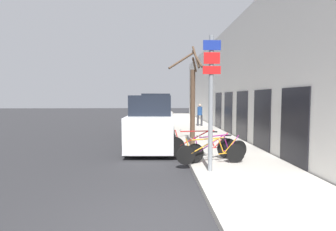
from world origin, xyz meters
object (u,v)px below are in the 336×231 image
signpost (211,99)px  parked_car_0 (152,125)px  bicycle_0 (211,152)px  street_tree (192,99)px  bicycle_1 (217,150)px  bicycle_2 (201,146)px  pedestrian_near (200,113)px  parked_car_1 (155,116)px

signpost → parked_car_0: (-1.74, 4.03, -1.14)m
bicycle_0 → street_tree: size_ratio=0.52×
bicycle_0 → bicycle_1: (0.28, 0.35, 0.01)m
bicycle_0 → bicycle_2: (-0.18, 0.86, 0.05)m
bicycle_0 → bicycle_2: bicycle_2 is taller
signpost → parked_car_0: size_ratio=0.85×
signpost → pedestrian_near: bearing=82.0°
bicycle_1 → street_tree: bearing=-10.1°
bicycle_2 → pedestrian_near: 10.45m
bicycle_1 → bicycle_2: bicycle_2 is taller
signpost → street_tree: street_tree is taller
signpost → parked_car_1: 9.29m
parked_car_0 → bicycle_2: bearing=-50.7°
bicycle_0 → parked_car_0: 3.81m
bicycle_1 → pedestrian_near: (1.21, 10.81, 0.55)m
bicycle_2 → parked_car_0: parked_car_0 is taller
parked_car_1 → bicycle_2: bearing=-80.0°
bicycle_0 → pedestrian_near: 11.27m
bicycle_0 → parked_car_1: (-1.82, 8.28, 0.60)m
bicycle_0 → parked_car_1: 8.50m
bicycle_0 → bicycle_1: size_ratio=1.01×
bicycle_0 → street_tree: street_tree is taller
bicycle_2 → pedestrian_near: (1.67, 10.30, 0.52)m
parked_car_0 → signpost: bearing=-63.9°
bicycle_2 → parked_car_1: (-1.64, 7.42, 0.55)m
signpost → bicycle_0: signpost is taller
signpost → bicycle_2: size_ratio=1.54×
bicycle_2 → street_tree: (0.03, 2.41, 1.64)m
parked_car_1 → signpost: bearing=-82.3°
bicycle_0 → bicycle_2: bearing=5.6°
signpost → parked_car_1: (-1.63, 9.08, -1.10)m
bicycle_0 → parked_car_0: size_ratio=0.50×
signpost → parked_car_1: bearing=100.2°
bicycle_0 → street_tree: bearing=-3.5°
bicycle_0 → parked_car_0: parked_car_0 is taller
signpost → bicycle_0: 1.89m
bicycle_1 → bicycle_2: 0.69m
bicycle_2 → pedestrian_near: pedestrian_near is taller
bicycle_0 → pedestrian_near: bearing=-13.9°
bicycle_2 → parked_car_1: parked_car_1 is taller
bicycle_2 → parked_car_0: (-1.76, 2.37, 0.51)m
signpost → pedestrian_near: 12.14m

